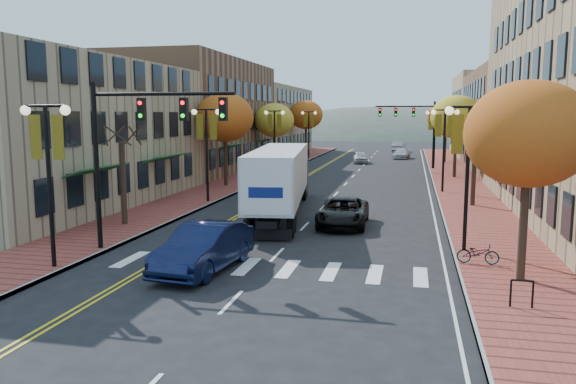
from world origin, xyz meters
The scene contains 32 objects.
ground centered at (0.00, 0.00, 0.00)m, with size 200.00×200.00×0.00m, color black.
sidewalk_left centered at (-9.00, 32.50, 0.07)m, with size 4.00×85.00×0.15m, color brown.
sidewalk_right centered at (9.00, 32.50, 0.07)m, with size 4.00×85.00×0.15m, color brown.
building_left_near centered at (-17.00, 13.00, 4.50)m, with size 12.00×22.00×9.00m, color #9E8966.
building_left_mid centered at (-17.00, 36.00, 5.50)m, with size 12.00×24.00×11.00m, color brown.
building_left_far centered at (-17.00, 61.00, 4.75)m, with size 12.00×26.00×9.50m, color #9E8966.
building_right_mid centered at (18.50, 42.00, 5.00)m, with size 15.00×24.00×10.00m, color brown.
building_right_far centered at (18.50, 64.00, 5.50)m, with size 15.00×20.00×11.00m, color #9E8966.
tree_left_a centered at (-9.00, 8.00, 2.25)m, with size 0.28×0.28×4.20m.
tree_left_b centered at (-9.00, 24.00, 5.45)m, with size 4.48×4.48×7.21m.
tree_left_c centered at (-9.00, 40.00, 5.05)m, with size 4.16×4.16×6.69m.
tree_left_d centered at (-9.00, 58.00, 5.60)m, with size 4.61×4.61×7.42m.
tree_right_a centered at (9.00, 2.00, 5.05)m, with size 4.16×4.16×6.69m.
tree_right_b centered at (9.00, 18.00, 2.25)m, with size 0.28×0.28×4.20m.
tree_right_c centered at (9.00, 34.00, 5.45)m, with size 4.48×4.48×7.21m.
tree_right_d centered at (9.00, 50.00, 5.29)m, with size 4.35×4.35×7.00m.
lamp_left_a centered at (-7.50, 0.00, 4.29)m, with size 1.96×0.36×6.05m.
lamp_left_b centered at (-7.50, 16.00, 4.29)m, with size 1.96×0.36×6.05m.
lamp_left_c centered at (-7.50, 34.00, 4.29)m, with size 1.96×0.36×6.05m.
lamp_left_d centered at (-7.50, 52.00, 4.29)m, with size 1.96×0.36×6.05m.
lamp_right_a centered at (7.50, 6.00, 4.29)m, with size 1.96×0.36×6.05m.
lamp_right_b centered at (7.50, 24.00, 4.29)m, with size 1.96×0.36×6.05m.
lamp_right_c centered at (7.50, 42.00, 4.29)m, with size 1.96×0.36×6.05m.
traffic_mast_near centered at (-5.48, 3.00, 4.92)m, with size 6.10×0.35×7.00m.
traffic_mast_far centered at (5.48, 42.00, 4.92)m, with size 6.10×0.34×7.00m.
semi_truck centered at (-1.99, 13.25, 2.24)m, with size 4.52×15.49×3.82m.
navy_sedan centered at (-2.07, 1.16, 0.87)m, with size 1.84×5.29×1.74m, color black.
black_suv centered at (1.91, 10.59, 0.72)m, with size 2.39×5.19×1.44m, color black.
car_far_white centered at (-0.62, 48.15, 0.69)m, with size 1.62×4.03×1.37m, color silver.
car_far_silver centered at (3.95, 56.20, 0.65)m, with size 1.83×4.50×1.31m, color #B7B8C0.
car_far_oncoming centered at (3.25, 69.14, 0.75)m, with size 1.58×4.53×1.49m, color #9C9BA2.
bicycle centered at (7.80, 3.77, 0.55)m, with size 0.53×1.51×0.79m, color gray.
Camera 1 is at (5.28, -17.77, 5.72)m, focal length 35.00 mm.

